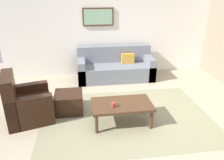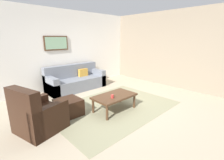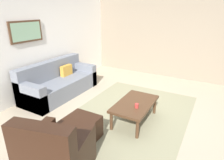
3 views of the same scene
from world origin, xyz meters
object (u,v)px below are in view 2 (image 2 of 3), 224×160
framed_artwork (56,43)px  armchair_leather (37,117)px  couch_main (75,81)px  coffee_table (114,97)px  cup (112,96)px  ottoman (69,107)px

framed_artwork → armchair_leather: bearing=-124.8°
couch_main → framed_artwork: framed_artwork is taller
couch_main → coffee_table: (-0.23, -2.29, 0.06)m
coffee_table → framed_artwork: bearing=93.9°
couch_main → armchair_leather: bearing=-136.6°
armchair_leather → cup: (1.61, -0.47, 0.14)m
armchair_leather → couch_main: bearing=43.4°
couch_main → cup: 2.43m
ottoman → cup: 1.09m
coffee_table → couch_main: bearing=84.1°
ottoman → framed_artwork: (0.81, 2.11, 1.45)m
cup → armchair_leather: bearing=163.7°
ottoman → coffee_table: (0.99, -0.58, 0.16)m
armchair_leather → ottoman: armchair_leather is taller
armchair_leather → coffee_table: size_ratio=0.89×
armchair_leather → cup: bearing=-16.3°
coffee_table → framed_artwork: framed_artwork is taller
armchair_leather → ottoman: bearing=14.7°
coffee_table → armchair_leather: bearing=168.4°
couch_main → framed_artwork: 1.47m
ottoman → coffee_table: bearing=-30.3°
coffee_table → cup: size_ratio=13.20×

